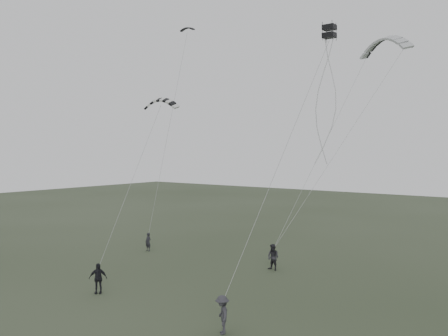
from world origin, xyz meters
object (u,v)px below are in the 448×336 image
Objects in this scene: flyer_center at (98,278)px; kite_dark_small at (187,28)px; kite_striped at (161,100)px; flyer_left at (148,242)px; kite_pale_large at (385,38)px; kite_box at (329,31)px; flyer_right at (273,257)px; flyer_far at (222,315)px.

kite_dark_small reaches higher than flyer_center.
kite_dark_small is at bearing 95.98° from kite_striped.
flyer_left is at bearing -102.23° from kite_dark_small.
kite_striped is at bearing -114.53° from kite_pale_large.
kite_striped is at bearing 178.40° from kite_box.
flyer_left is 12.07m from kite_striped.
kite_pale_large is (15.94, 4.71, -2.40)m from kite_dark_small.
kite_dark_small reaches higher than flyer_right.
kite_pale_large is at bearing 28.07° from flyer_left.
flyer_right is at bearing 2.19° from kite_striped.
kite_pale_large is at bearing 8.72° from kite_dark_small.
kite_striped is 13.20m from kite_box.
kite_box is (16.61, -2.04, 14.13)m from flyer_left.
flyer_center is at bearing -148.43° from kite_box.
flyer_right is 1.03× the size of flyer_center.
kite_striped is at bearing -32.11° from flyer_left.
flyer_right is 15.24m from kite_box.
flyer_left is 0.86× the size of flyer_center.
kite_striped is at bearing -71.28° from kite_dark_small.
flyer_right is 13.84m from kite_striped.
flyer_center reaches higher than flyer_far.
flyer_center is 19.23m from kite_box.
flyer_center is 2.44× the size of kite_box.
flyer_center reaches higher than flyer_left.
flyer_far is at bearing -52.18° from kite_dark_small.
kite_pale_large is 17.72m from kite_striped.
flyer_left is at bearing -166.79° from flyer_far.
flyer_left is 17.69m from flyer_far.
flyer_left is 10.96m from flyer_center.
flyer_far is (14.84, -9.63, 0.11)m from flyer_left.
flyer_right is at bearing 147.83° from kite_box.
flyer_far is 1.28× the size of kite_dark_small.
kite_box is (0.31, -11.33, -2.03)m from kite_pale_large.
flyer_far is 16.04m from kite_box.
kite_box reaches higher than flyer_left.
kite_dark_small is at bearing -178.25° from flyer_far.
flyer_far is at bearing -43.81° from flyer_center.
kite_box is (16.25, -6.62, -4.43)m from kite_dark_small.
flyer_far is 17.41m from kite_striped.
kite_pale_large is (4.96, 8.30, 16.01)m from flyer_right.
flyer_center is 1.30× the size of kite_dark_small.
kite_dark_small reaches higher than kite_striped.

